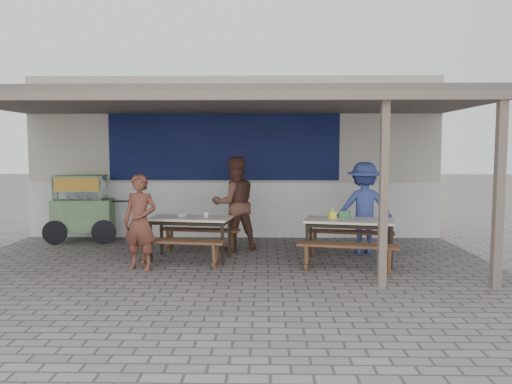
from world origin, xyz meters
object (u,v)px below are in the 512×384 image
at_px(patron_street_side, 140,222).
at_px(patron_wall_side, 235,204).
at_px(bench_right_wall, 350,237).
at_px(bench_left_wall, 200,235).
at_px(vendor_cart, 82,206).
at_px(table_left, 191,222).
at_px(donation_box, 345,214).
at_px(condiment_bowl, 183,215).
at_px(table_right, 349,224).
at_px(bench_left_street, 180,247).
at_px(bench_right_street, 347,251).
at_px(tissue_box, 332,215).
at_px(condiment_jar, 206,214).
at_px(patron_right_table, 364,208).

bearing_deg(patron_street_side, patron_wall_side, 61.39).
bearing_deg(bench_right_wall, patron_street_side, -151.08).
height_order(bench_left_wall, patron_street_side, patron_street_side).
height_order(vendor_cart, patron_street_side, patron_street_side).
distance_m(table_left, donation_box, 2.68).
bearing_deg(condiment_bowl, table_left, -18.00).
height_order(bench_left_wall, table_right, table_right).
relative_size(bench_left_wall, condiment_bowl, 8.22).
height_order(bench_left_street, patron_street_side, patron_street_side).
bearing_deg(bench_right_street, tissue_box, 110.68).
height_order(table_right, bench_right_street, table_right).
distance_m(table_right, bench_right_wall, 0.72).
xyz_separation_m(condiment_jar, condiment_bowl, (-0.41, -0.01, -0.02)).
relative_size(table_right, patron_wall_side, 0.88).
bearing_deg(bench_left_street, bench_left_wall, 90.00).
distance_m(bench_right_street, patron_right_table, 1.66).
bearing_deg(tissue_box, table_right, -34.18).
distance_m(bench_right_street, vendor_cart, 5.71).
relative_size(bench_right_wall, patron_street_side, 1.04).
xyz_separation_m(patron_street_side, condiment_jar, (0.96, 0.80, 0.02)).
height_order(table_right, tissue_box, tissue_box).
distance_m(table_right, donation_box, 0.26).
bearing_deg(condiment_bowl, bench_right_wall, 6.53).
bearing_deg(condiment_bowl, patron_right_table, 9.93).
xyz_separation_m(table_right, bench_right_street, (-0.12, -0.63, -0.33)).
xyz_separation_m(patron_right_table, tissue_box, (-0.68, -0.68, -0.04)).
xyz_separation_m(table_left, table_right, (2.72, -0.24, 0.00)).
xyz_separation_m(patron_right_table, condiment_bowl, (-3.28, -0.57, -0.07)).
height_order(bench_right_wall, condiment_bowl, condiment_bowl).
xyz_separation_m(vendor_cart, patron_wall_side, (3.23, -0.84, 0.14)).
xyz_separation_m(bench_left_street, condiment_bowl, (-0.06, 0.63, 0.43)).
height_order(bench_left_wall, patron_wall_side, patron_wall_side).
distance_m(bench_left_street, patron_street_side, 0.76).
height_order(bench_left_street, bench_right_wall, same).
relative_size(bench_right_street, patron_right_table, 0.94).
bearing_deg(bench_left_wall, patron_right_table, 9.29).
bearing_deg(condiment_jar, table_left, -167.34).
relative_size(patron_street_side, tissue_box, 13.38).
xyz_separation_m(bench_left_street, patron_wall_side, (0.81, 1.40, 0.56)).
height_order(patron_wall_side, tissue_box, patron_wall_side).
height_order(patron_wall_side, donation_box, patron_wall_side).
distance_m(bench_right_wall, patron_wall_side, 2.23).
height_order(table_left, bench_left_street, table_left).
bearing_deg(vendor_cart, patron_wall_side, -20.14).
xyz_separation_m(tissue_box, condiment_jar, (-2.19, 0.12, -0.01)).
bearing_deg(tissue_box, patron_street_side, -167.79).
bearing_deg(table_left, tissue_box, 7.11).
bearing_deg(vendor_cart, table_right, -25.56).
relative_size(table_left, table_right, 0.93).
bearing_deg(tissue_box, patron_right_table, 45.34).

